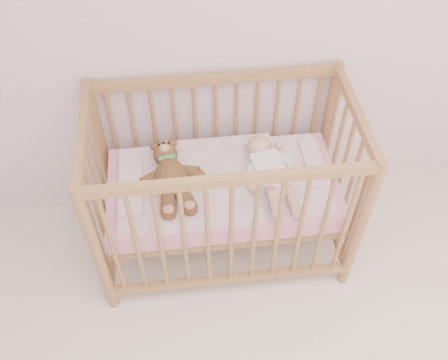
{
  "coord_description": "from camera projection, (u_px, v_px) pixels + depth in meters",
  "views": [
    {
      "loc": [
        -0.36,
        -0.12,
        2.55
      ],
      "look_at": [
        -0.17,
        1.55,
        0.62
      ],
      "focal_mm": 40.0,
      "sensor_mm": 36.0,
      "label": 1
    }
  ],
  "objects": [
    {
      "name": "mattress",
      "position": [
        223.0,
        190.0,
        2.69
      ],
      "size": [
        1.22,
        0.62,
        0.13
      ],
      "primitive_type": "cube",
      "color": "pink",
      "rests_on": "crib"
    },
    {
      "name": "baby",
      "position": [
        269.0,
        170.0,
        2.59
      ],
      "size": [
        0.36,
        0.62,
        0.14
      ],
      "primitive_type": null,
      "rotation": [
        0.0,
        0.0,
        0.14
      ],
      "color": "white",
      "rests_on": "blanket"
    },
    {
      "name": "wall_back",
      "position": [
        248.0,
        1.0,
        2.32
      ],
      "size": [
        4.0,
        0.02,
        2.7
      ],
      "primitive_type": "cube",
      "color": "silver",
      "rests_on": "floor"
    },
    {
      "name": "crib",
      "position": [
        223.0,
        188.0,
        2.68
      ],
      "size": [
        1.36,
        0.76,
        1.0
      ],
      "primitive_type": null,
      "color": "#A67346",
      "rests_on": "floor"
    },
    {
      "name": "blanket",
      "position": [
        223.0,
        180.0,
        2.64
      ],
      "size": [
        1.1,
        0.58,
        0.06
      ],
      "primitive_type": null,
      "color": "pink",
      "rests_on": "mattress"
    },
    {
      "name": "teddy_bear",
      "position": [
        171.0,
        177.0,
        2.54
      ],
      "size": [
        0.43,
        0.56,
        0.14
      ],
      "primitive_type": null,
      "rotation": [
        0.0,
        0.0,
        0.14
      ],
      "color": "brown",
      "rests_on": "blanket"
    }
  ]
}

